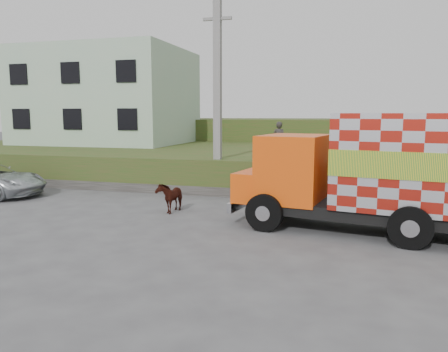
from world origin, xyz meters
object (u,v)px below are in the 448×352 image
(utility_pole, at_px, (218,97))
(cargo_truck, at_px, (383,173))
(pedestrian, at_px, (279,140))
(cow, at_px, (170,197))

(utility_pole, height_order, cargo_truck, utility_pole)
(cargo_truck, bearing_deg, utility_pole, 152.91)
(cargo_truck, distance_m, pedestrian, 6.88)
(cargo_truck, bearing_deg, cow, -178.61)
(utility_pole, bearing_deg, cargo_truck, -36.83)
(cargo_truck, height_order, cow, cargo_truck)
(pedestrian, bearing_deg, cow, 73.91)
(cow, bearing_deg, pedestrian, 59.55)
(cow, height_order, pedestrian, pedestrian)
(cargo_truck, relative_size, cow, 6.27)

